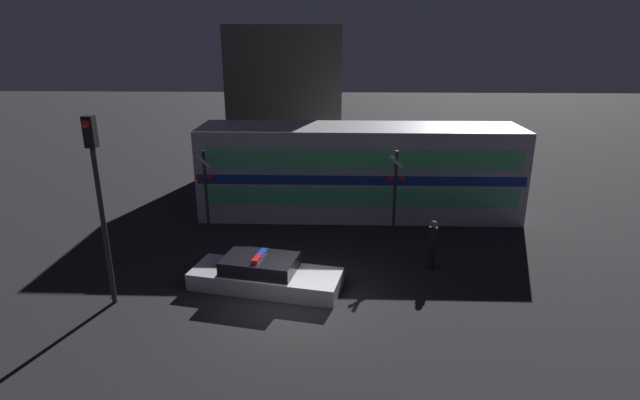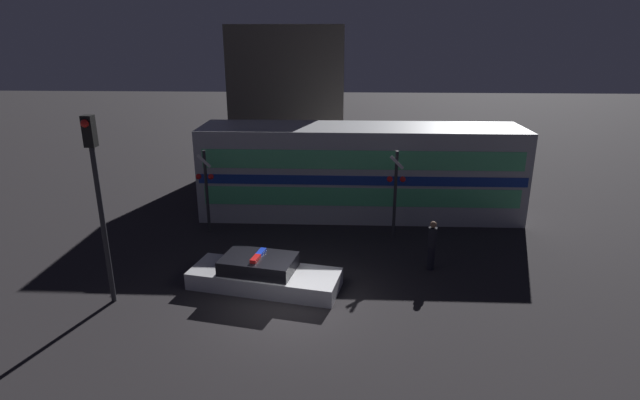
{
  "view_description": "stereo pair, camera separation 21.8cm",
  "coord_description": "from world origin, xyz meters",
  "views": [
    {
      "loc": [
        1.35,
        -13.61,
        8.03
      ],
      "look_at": [
        0.73,
        4.9,
        1.85
      ],
      "focal_mm": 28.0,
      "sensor_mm": 36.0,
      "label": 1
    },
    {
      "loc": [
        1.57,
        -13.6,
        8.03
      ],
      "look_at": [
        0.73,
        4.9,
        1.85
      ],
      "focal_mm": 28.0,
      "sensor_mm": 36.0,
      "label": 2
    }
  ],
  "objects": [
    {
      "name": "train",
      "position": [
        2.41,
        8.56,
        2.06
      ],
      "size": [
        14.39,
        3.17,
        4.12
      ],
      "color": "#B7BABF",
      "rests_on": "ground_plane"
    },
    {
      "name": "traffic_light_corner",
      "position": [
        -5.58,
        0.05,
        3.82
      ],
      "size": [
        0.3,
        0.46,
        5.87
      ],
      "color": "#2D2D33",
      "rests_on": "ground_plane"
    },
    {
      "name": "ground_plane",
      "position": [
        0.0,
        0.0,
        0.0
      ],
      "size": [
        120.0,
        120.0,
        0.0
      ],
      "primitive_type": "plane",
      "color": "#262326"
    },
    {
      "name": "building_left",
      "position": [
        -1.62,
        17.0,
        4.26
      ],
      "size": [
        6.46,
        5.99,
        8.53
      ],
      "color": "#47423D",
      "rests_on": "ground_plane"
    },
    {
      "name": "crossing_signal_near",
      "position": [
        3.73,
        5.55,
        2.1
      ],
      "size": [
        0.75,
        0.31,
        3.69
      ],
      "color": "#2D2D33",
      "rests_on": "ground_plane"
    },
    {
      "name": "police_car",
      "position": [
        -0.99,
        1.23,
        0.43
      ],
      "size": [
        5.21,
        2.69,
        1.17
      ],
      "rotation": [
        0.0,
        0.0,
        -0.2
      ],
      "color": "silver",
      "rests_on": "ground_plane"
    },
    {
      "name": "pedestrian",
      "position": [
        4.79,
        2.79,
        0.94
      ],
      "size": [
        0.31,
        0.31,
        1.83
      ],
      "color": "black",
      "rests_on": "ground_plane"
    },
    {
      "name": "crossing_signal_far",
      "position": [
        -4.04,
        5.91,
        2.03
      ],
      "size": [
        0.75,
        0.31,
        3.55
      ],
      "color": "#2D2D33",
      "rests_on": "ground_plane"
    }
  ]
}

